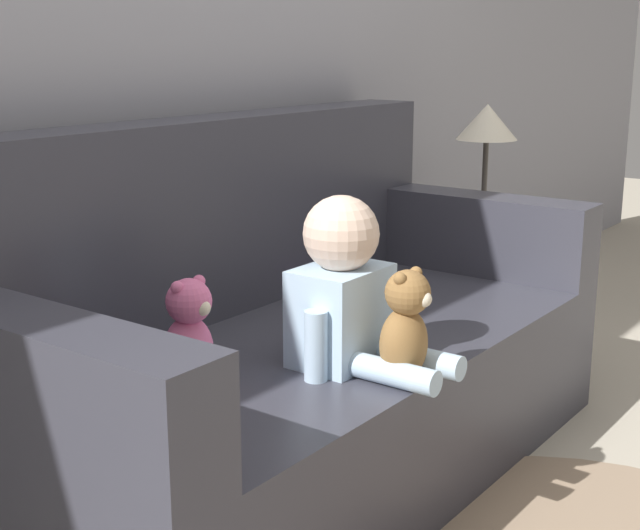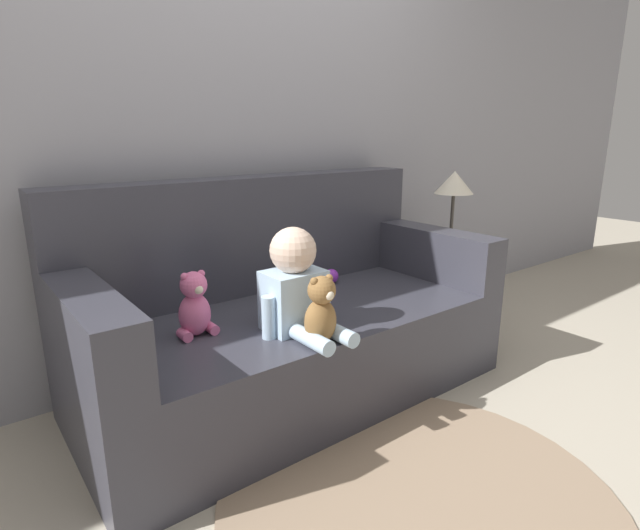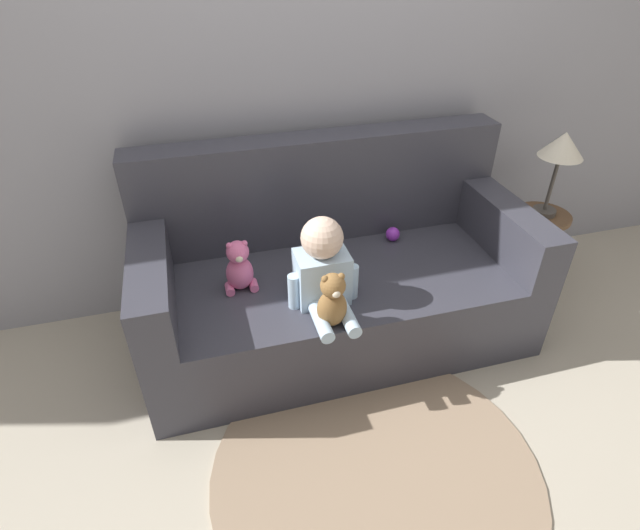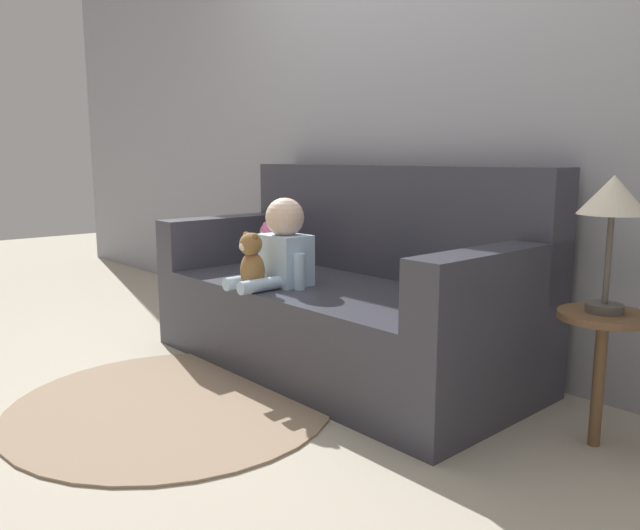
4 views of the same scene
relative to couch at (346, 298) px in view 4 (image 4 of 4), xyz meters
The scene contains 9 objects.
ground_plane 0.33m from the couch, 90.00° to the right, with size 12.00×12.00×0.00m, color #B7AD99.
wall_back 1.08m from the couch, 90.00° to the left, with size 8.00×0.05×2.60m.
couch is the anchor object (origin of this frame).
person_baby 0.40m from the couch, 116.36° to the right, with size 0.31×0.38×0.40m.
teddy_bear_brown 0.51m from the couch, 108.29° to the right, with size 0.12×0.12×0.25m.
plush_toy_side 0.52m from the couch, 168.51° to the right, with size 0.15×0.11×0.25m.
toy_ball 0.38m from the couch, 17.23° to the left, with size 0.07×0.07×0.07m.
floor_rug 0.94m from the couch, 95.97° to the right, with size 1.28×1.28×0.01m.
side_table 1.25m from the couch, ahead, with size 0.30×0.30×0.92m.
Camera 4 is at (2.06, -1.94, 0.98)m, focal length 35.00 mm.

